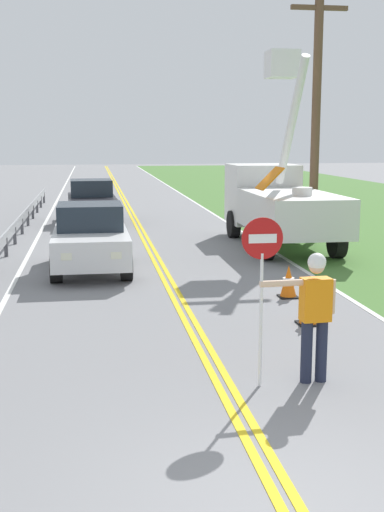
% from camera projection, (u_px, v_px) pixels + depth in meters
% --- Properties ---
extents(centerline_yellow_left, '(0.11, 110.00, 0.01)m').
position_uv_depth(centerline_yellow_left, '(136.00, 227.00, 25.46)').
color(centerline_yellow_left, yellow).
rests_on(centerline_yellow_left, ground).
extents(centerline_yellow_right, '(0.11, 110.00, 0.01)m').
position_uv_depth(centerline_yellow_right, '(141.00, 227.00, 25.48)').
color(centerline_yellow_right, yellow).
rests_on(centerline_yellow_right, ground).
extents(edge_line_right, '(0.12, 110.00, 0.01)m').
position_uv_depth(edge_line_right, '(231.00, 225.00, 25.99)').
color(edge_line_right, silver).
rests_on(edge_line_right, ground).
extents(edge_line_left, '(0.12, 110.00, 0.01)m').
position_uv_depth(edge_line_left, '(42.00, 229.00, 24.94)').
color(edge_line_left, silver).
rests_on(edge_line_left, ground).
extents(flagger_worker, '(1.09, 0.26, 1.83)m').
position_uv_depth(flagger_worker, '(315.00, 309.00, 9.16)').
color(flagger_worker, '#1E2338').
rests_on(flagger_worker, ground).
extents(stop_sign_paddle, '(0.56, 0.04, 2.33)m').
position_uv_depth(stop_sign_paddle, '(262.00, 264.00, 8.89)').
color(stop_sign_paddle, silver).
rests_on(stop_sign_paddle, ground).
extents(utility_bucket_truck, '(2.67, 6.81, 5.94)m').
position_uv_depth(utility_bucket_truck, '(278.00, 200.00, 20.97)').
color(utility_bucket_truck, silver).
rests_on(utility_bucket_truck, ground).
extents(oncoming_sedan_nearest, '(1.94, 4.12, 1.70)m').
position_uv_depth(oncoming_sedan_nearest, '(91.00, 239.00, 16.96)').
color(oncoming_sedan_nearest, silver).
rests_on(oncoming_sedan_nearest, ground).
extents(oncoming_sedan_second, '(2.03, 4.16, 1.70)m').
position_uv_depth(oncoming_sedan_second, '(92.00, 202.00, 26.64)').
color(oncoming_sedan_second, black).
rests_on(oncoming_sedan_second, ground).
extents(utility_pole_near, '(1.80, 0.28, 7.88)m').
position_uv_depth(utility_pole_near, '(316.00, 113.00, 21.03)').
color(utility_pole_near, brown).
rests_on(utility_pole_near, ground).
extents(traffic_cone_lead, '(0.40, 0.40, 0.70)m').
position_uv_depth(traffic_cone_lead, '(309.00, 306.00, 12.15)').
color(traffic_cone_lead, orange).
rests_on(traffic_cone_lead, ground).
extents(traffic_cone_mid, '(0.40, 0.40, 0.70)m').
position_uv_depth(traffic_cone_mid, '(288.00, 282.00, 14.21)').
color(traffic_cone_mid, orange).
rests_on(traffic_cone_mid, ground).
extents(guardrail_left_shoulder, '(0.10, 32.00, 0.71)m').
position_uv_depth(guardrail_left_shoulder, '(10.00, 233.00, 20.14)').
color(guardrail_left_shoulder, '#9EA0A3').
rests_on(guardrail_left_shoulder, ground).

